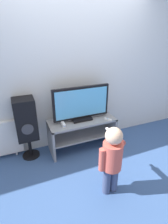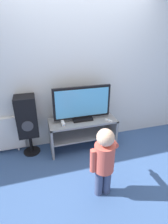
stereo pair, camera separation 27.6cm
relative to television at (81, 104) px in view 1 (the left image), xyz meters
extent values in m
plane|color=#38568C|center=(0.00, -0.24, -0.82)|extent=(16.00, 16.00, 0.00)
cube|color=silver|center=(0.00, 0.28, 0.48)|extent=(10.00, 0.06, 2.60)
cube|color=gray|center=(0.00, -0.02, -0.30)|extent=(1.12, 0.44, 0.03)
cube|color=gray|center=(0.00, -0.02, -0.58)|extent=(1.08, 0.40, 0.02)
cube|color=gray|center=(-0.54, -0.02, -0.55)|extent=(0.04, 0.44, 0.54)
cube|color=gray|center=(0.54, -0.02, -0.55)|extent=(0.04, 0.44, 0.54)
cube|color=black|center=(0.00, 0.00, -0.26)|extent=(0.33, 0.20, 0.04)
cube|color=black|center=(0.00, 0.00, 0.03)|extent=(0.94, 0.05, 0.53)
cube|color=#59B2EA|center=(0.00, -0.03, 0.03)|extent=(0.87, 0.01, 0.46)
cube|color=white|center=(-0.34, -0.06, -0.26)|extent=(0.05, 0.19, 0.05)
cube|color=#3F8CE5|center=(-0.34, -0.16, -0.26)|extent=(0.03, 0.00, 0.01)
cube|color=white|center=(0.40, -0.18, -0.27)|extent=(0.10, 0.13, 0.02)
cylinder|color=#337FD8|center=(0.40, -0.18, -0.26)|extent=(0.01, 0.01, 0.00)
cylinder|color=#3F4C72|center=(-0.08, -1.04, -0.63)|extent=(0.10, 0.10, 0.38)
cylinder|color=#3F4C72|center=(0.03, -1.04, -0.63)|extent=(0.10, 0.10, 0.38)
cylinder|color=#D1594C|center=(-0.03, -1.04, -0.26)|extent=(0.24, 0.24, 0.35)
sphere|color=beige|center=(-0.03, -1.04, 0.01)|extent=(0.20, 0.20, 0.20)
cylinder|color=#D1594C|center=(-0.16, -1.04, -0.28)|extent=(0.07, 0.07, 0.29)
cylinder|color=#D1594C|center=(0.11, -0.89, -0.13)|extent=(0.07, 0.29, 0.07)
sphere|color=beige|center=(0.11, -0.74, -0.13)|extent=(0.09, 0.09, 0.09)
cube|color=white|center=(0.11, -0.70, -0.13)|extent=(0.03, 0.13, 0.02)
cylinder|color=black|center=(-0.88, 0.08, -0.81)|extent=(0.28, 0.28, 0.02)
cylinder|color=black|center=(-0.88, 0.08, -0.64)|extent=(0.05, 0.05, 0.36)
cube|color=black|center=(-0.88, 0.08, -0.14)|extent=(0.31, 0.30, 0.65)
cylinder|color=#38383D|center=(-0.88, -0.07, -0.24)|extent=(0.17, 0.01, 0.17)
cube|color=silver|center=(-1.10, 0.21, -0.79)|extent=(0.03, 0.05, 0.06)
camera|label=1|loc=(-0.96, -2.42, 1.06)|focal=28.00mm
camera|label=2|loc=(-0.70, -2.52, 1.06)|focal=28.00mm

